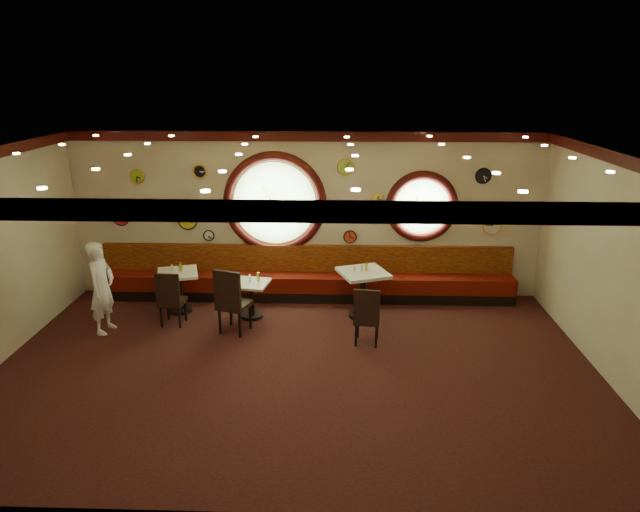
% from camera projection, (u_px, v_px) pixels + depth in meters
% --- Properties ---
extents(floor, '(9.00, 6.00, 0.00)m').
position_uv_depth(floor, '(296.00, 367.00, 8.59)').
color(floor, black).
rests_on(floor, ground).
extents(ceiling, '(9.00, 6.00, 0.02)m').
position_uv_depth(ceiling, '(293.00, 153.00, 7.61)').
color(ceiling, gold).
rests_on(ceiling, wall_back).
extents(wall_back, '(9.00, 0.02, 3.20)m').
position_uv_depth(wall_back, '(306.00, 216.00, 10.95)').
color(wall_back, beige).
rests_on(wall_back, floor).
extents(wall_front, '(9.00, 0.02, 3.20)m').
position_uv_depth(wall_front, '(270.00, 372.00, 5.25)').
color(wall_front, beige).
rests_on(wall_front, floor).
extents(wall_right, '(0.02, 6.00, 3.20)m').
position_uv_depth(wall_right, '(615.00, 270.00, 7.96)').
color(wall_right, beige).
rests_on(wall_right, floor).
extents(molding_back, '(9.00, 0.10, 0.18)m').
position_uv_depth(molding_back, '(305.00, 136.00, 10.44)').
color(molding_back, '#380A0A').
rests_on(molding_back, wall_back).
extents(molding_front, '(9.00, 0.10, 0.18)m').
position_uv_depth(molding_front, '(265.00, 211.00, 4.83)').
color(molding_front, '#380A0A').
rests_on(molding_front, wall_back).
extents(molding_right, '(0.10, 6.00, 0.18)m').
position_uv_depth(molding_right, '(630.00, 162.00, 7.50)').
color(molding_right, '#380A0A').
rests_on(molding_right, wall_back).
extents(banquette_base, '(8.00, 0.55, 0.20)m').
position_uv_depth(banquette_base, '(306.00, 294.00, 11.15)').
color(banquette_base, black).
rests_on(banquette_base, floor).
extents(banquette_seat, '(8.00, 0.55, 0.30)m').
position_uv_depth(banquette_seat, '(306.00, 282.00, 11.07)').
color(banquette_seat, '#550D07').
rests_on(banquette_seat, banquette_base).
extents(banquette_back, '(8.00, 0.10, 0.55)m').
position_uv_depth(banquette_back, '(306.00, 259.00, 11.16)').
color(banquette_back, '#5D0C07').
rests_on(banquette_back, wall_back).
extents(porthole_left_glass, '(1.66, 0.02, 1.66)m').
position_uv_depth(porthole_left_glass, '(275.00, 203.00, 10.89)').
color(porthole_left_glass, '#92CF7C').
rests_on(porthole_left_glass, wall_back).
extents(porthole_left_frame, '(1.98, 0.18, 1.98)m').
position_uv_depth(porthole_left_frame, '(275.00, 203.00, 10.88)').
color(porthole_left_frame, '#380A0A').
rests_on(porthole_left_frame, wall_back).
extents(porthole_left_ring, '(1.61, 0.03, 1.61)m').
position_uv_depth(porthole_left_ring, '(275.00, 203.00, 10.85)').
color(porthole_left_ring, gold).
rests_on(porthole_left_ring, wall_back).
extents(porthole_right_glass, '(1.10, 0.02, 1.10)m').
position_uv_depth(porthole_right_glass, '(422.00, 206.00, 10.82)').
color(porthole_right_glass, '#92CF7C').
rests_on(porthole_right_glass, wall_back).
extents(porthole_right_frame, '(1.38, 0.18, 1.38)m').
position_uv_depth(porthole_right_frame, '(422.00, 207.00, 10.80)').
color(porthole_right_frame, '#380A0A').
rests_on(porthole_right_frame, wall_back).
extents(porthole_right_ring, '(1.09, 0.03, 1.09)m').
position_uv_depth(porthole_right_ring, '(422.00, 207.00, 10.78)').
color(porthole_right_ring, gold).
rests_on(porthole_right_ring, wall_back).
extents(wall_clock_0, '(0.24, 0.03, 0.24)m').
position_uv_depth(wall_clock_0, '(200.00, 171.00, 10.72)').
color(wall_clock_0, black).
rests_on(wall_clock_0, wall_back).
extents(wall_clock_1, '(0.26, 0.03, 0.26)m').
position_uv_depth(wall_clock_1, '(137.00, 176.00, 10.79)').
color(wall_clock_1, '#91C126').
rests_on(wall_clock_1, wall_back).
extents(wall_clock_2, '(0.24, 0.03, 0.24)m').
position_uv_depth(wall_clock_2, '(350.00, 237.00, 11.01)').
color(wall_clock_2, red).
rests_on(wall_clock_2, wall_back).
extents(wall_clock_3, '(0.20, 0.03, 0.20)m').
position_uv_depth(wall_clock_3, '(209.00, 235.00, 11.10)').
color(wall_clock_3, white).
rests_on(wall_clock_3, wall_back).
extents(wall_clock_4, '(0.22, 0.03, 0.22)m').
position_uv_depth(wall_clock_4, '(377.00, 199.00, 10.77)').
color(wall_clock_4, '#E2DE4B').
rests_on(wall_clock_4, wall_back).
extents(wall_clock_5, '(0.34, 0.03, 0.34)m').
position_uv_depth(wall_clock_5, '(492.00, 225.00, 10.85)').
color(wall_clock_5, silver).
rests_on(wall_clock_5, wall_back).
extents(wall_clock_6, '(0.28, 0.03, 0.28)m').
position_uv_depth(wall_clock_6, '(483.00, 176.00, 10.57)').
color(wall_clock_6, black).
rests_on(wall_clock_6, wall_back).
extents(wall_clock_7, '(0.30, 0.03, 0.30)m').
position_uv_depth(wall_clock_7, '(346.00, 167.00, 10.60)').
color(wall_clock_7, '#9ECA3F').
rests_on(wall_clock_7, wall_back).
extents(wall_clock_8, '(0.32, 0.03, 0.32)m').
position_uv_depth(wall_clock_8, '(121.00, 217.00, 11.04)').
color(wall_clock_8, red).
rests_on(wall_clock_8, wall_back).
extents(wall_clock_9, '(0.36, 0.03, 0.36)m').
position_uv_depth(wall_clock_9, '(188.00, 220.00, 11.02)').
color(wall_clock_9, gold).
rests_on(wall_clock_9, wall_back).
extents(table_a, '(0.87, 0.87, 0.77)m').
position_uv_depth(table_a, '(179.00, 287.00, 10.44)').
color(table_a, black).
rests_on(table_a, floor).
extents(table_b, '(0.70, 0.70, 0.67)m').
position_uv_depth(table_b, '(251.00, 295.00, 10.20)').
color(table_b, black).
rests_on(table_b, floor).
extents(table_c, '(1.02, 1.02, 0.87)m').
position_uv_depth(table_c, '(363.00, 288.00, 10.19)').
color(table_c, black).
rests_on(table_c, floor).
extents(chair_a, '(0.44, 0.44, 0.62)m').
position_uv_depth(chair_a, '(170.00, 296.00, 9.80)').
color(chair_a, black).
rests_on(chair_a, floor).
extents(chair_b, '(0.61, 0.61, 0.71)m').
position_uv_depth(chair_b, '(231.00, 297.00, 9.48)').
color(chair_b, black).
rests_on(chair_b, floor).
extents(chair_c, '(0.46, 0.46, 0.61)m').
position_uv_depth(chair_c, '(367.00, 313.00, 9.11)').
color(chair_c, black).
rests_on(chair_c, floor).
extents(condiment_a_salt, '(0.04, 0.04, 0.11)m').
position_uv_depth(condiment_a_salt, '(172.00, 267.00, 10.41)').
color(condiment_a_salt, silver).
rests_on(condiment_a_salt, table_a).
extents(condiment_b_salt, '(0.04, 0.04, 0.11)m').
position_uv_depth(condiment_b_salt, '(250.00, 278.00, 10.19)').
color(condiment_b_salt, silver).
rests_on(condiment_b_salt, table_b).
extents(condiment_c_salt, '(0.03, 0.03, 0.10)m').
position_uv_depth(condiment_c_salt, '(354.00, 269.00, 10.09)').
color(condiment_c_salt, '#BBBABF').
rests_on(condiment_c_salt, table_c).
extents(condiment_a_pepper, '(0.03, 0.03, 0.09)m').
position_uv_depth(condiment_a_pepper, '(179.00, 269.00, 10.36)').
color(condiment_a_pepper, silver).
rests_on(condiment_a_pepper, table_a).
extents(condiment_b_pepper, '(0.04, 0.04, 0.10)m').
position_uv_depth(condiment_b_pepper, '(250.00, 279.00, 10.13)').
color(condiment_b_pepper, silver).
rests_on(condiment_b_pepper, table_b).
extents(condiment_c_pepper, '(0.04, 0.04, 0.11)m').
position_uv_depth(condiment_c_pepper, '(362.00, 269.00, 10.07)').
color(condiment_c_pepper, '#B8B8BC').
rests_on(condiment_c_pepper, table_c).
extents(condiment_a_bottle, '(0.05, 0.05, 0.17)m').
position_uv_depth(condiment_a_bottle, '(181.00, 267.00, 10.36)').
color(condiment_a_bottle, gold).
rests_on(condiment_a_bottle, table_a).
extents(condiment_b_bottle, '(0.05, 0.05, 0.16)m').
position_uv_depth(condiment_b_bottle, '(258.00, 277.00, 10.18)').
color(condiment_b_bottle, gold).
rests_on(condiment_b_bottle, table_b).
extents(condiment_c_bottle, '(0.05, 0.05, 0.16)m').
position_uv_depth(condiment_c_bottle, '(366.00, 267.00, 10.09)').
color(condiment_c_bottle, gold).
rests_on(condiment_c_bottle, table_c).
extents(waiter, '(0.47, 0.63, 1.58)m').
position_uv_depth(waiter, '(102.00, 288.00, 9.54)').
color(waiter, white).
rests_on(waiter, floor).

